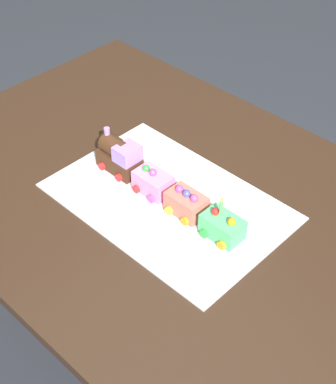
{
  "coord_description": "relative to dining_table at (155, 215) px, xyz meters",
  "views": [
    {
      "loc": [
        0.85,
        -0.83,
        1.77
      ],
      "look_at": [
        0.07,
        -0.02,
        0.77
      ],
      "focal_mm": 54.94,
      "sensor_mm": 36.0,
      "label": 1
    }
  ],
  "objects": [
    {
      "name": "ground_plane",
      "position": [
        0.0,
        0.0,
        -0.63
      ],
      "size": [
        8.0,
        8.0,
        0.0
      ],
      "primitive_type": "plane",
      "color": "#2D3038"
    },
    {
      "name": "dining_table",
      "position": [
        0.0,
        0.0,
        0.0
      ],
      "size": [
        1.4,
        1.0,
        0.74
      ],
      "color": "#382316",
      "rests_on": "ground"
    },
    {
      "name": "cake_board",
      "position": [
        0.07,
        -0.02,
        0.11
      ],
      "size": [
        0.6,
        0.4,
        0.0
      ],
      "primitive_type": "cube",
      "color": "silver",
      "rests_on": "dining_table"
    },
    {
      "name": "cake_locomotive",
      "position": [
        -0.12,
        -0.02,
        0.16
      ],
      "size": [
        0.14,
        0.08,
        0.12
      ],
      "color": "#472816",
      "rests_on": "cake_board"
    },
    {
      "name": "cake_car_gondola_bubblegum",
      "position": [
        0.01,
        -0.02,
        0.14
      ],
      "size": [
        0.1,
        0.08,
        0.07
      ],
      "color": "pink",
      "rests_on": "cake_board"
    },
    {
      "name": "cake_car_caboose_coral",
      "position": [
        0.13,
        -0.02,
        0.14
      ],
      "size": [
        0.1,
        0.08,
        0.07
      ],
      "color": "#F27260",
      "rests_on": "cake_board"
    },
    {
      "name": "cake_car_hopper_mint_green",
      "position": [
        0.25,
        -0.02,
        0.14
      ],
      "size": [
        0.1,
        0.08,
        0.07
      ],
      "color": "#59CC7A",
      "rests_on": "cake_board"
    },
    {
      "name": "birthday_candle",
      "position": [
        0.24,
        -0.02,
        0.21
      ],
      "size": [
        0.01,
        0.01,
        0.05
      ],
      "color": "#66D872",
      "rests_on": "cake_car_hopper_mint_green"
    }
  ]
}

